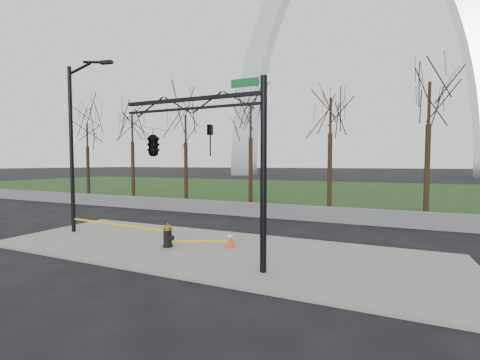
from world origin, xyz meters
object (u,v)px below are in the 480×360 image
at_px(fire_hydrant, 168,236).
at_px(traffic_signal_mast, 172,141).
at_px(traffic_cone, 230,239).
at_px(street_light, 75,137).

relative_size(fire_hydrant, traffic_signal_mast, 0.16).
bearing_deg(traffic_cone, street_light, -176.47).
distance_m(traffic_cone, street_light, 9.05).
height_order(fire_hydrant, traffic_cone, fire_hydrant).
relative_size(street_light, traffic_signal_mast, 1.37).
bearing_deg(traffic_cone, fire_hydrant, -156.26).
relative_size(fire_hydrant, traffic_cone, 1.51).
xyz_separation_m(fire_hydrant, traffic_signal_mast, (1.17, -1.28, 3.61)).
bearing_deg(street_light, fire_hydrant, -15.75).
bearing_deg(fire_hydrant, traffic_signal_mast, -29.46).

